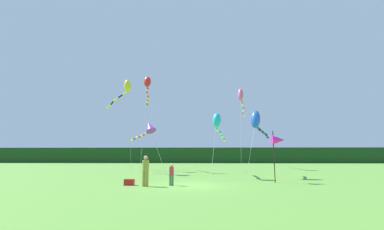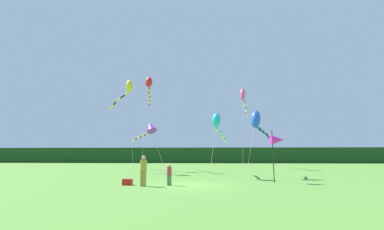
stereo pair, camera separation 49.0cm
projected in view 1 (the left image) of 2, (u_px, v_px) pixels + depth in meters
name	position (u px, v px, depth m)	size (l,w,h in m)	color
ground_plane	(189.00, 185.00, 15.74)	(120.00, 120.00, 0.00)	#5B9338
distant_treeline	(197.00, 155.00, 60.44)	(108.00, 2.97, 3.57)	#193D19
person_adult	(146.00, 169.00, 15.30)	(0.40, 0.40, 1.81)	olive
person_child	(171.00, 173.00, 15.67)	(0.29, 0.29, 1.32)	#3F724C
cooler_box	(129.00, 182.00, 15.76)	(0.60, 0.37, 0.37)	red
banner_flag_pole	(278.00, 140.00, 17.69)	(0.90, 0.70, 3.53)	black
kite_purple	(149.00, 128.00, 25.57)	(4.63, 4.68, 5.36)	#B2B2B2
kite_red	(147.00, 85.00, 30.67)	(1.60, 9.51, 11.18)	#B2B2B2
kite_blue	(256.00, 121.00, 21.63)	(3.20, 5.34, 5.76)	#B2B2B2
kite_rainbow	(241.00, 97.00, 35.65)	(2.53, 10.87, 11.12)	#B2B2B2
kite_cyan	(218.00, 123.00, 21.41)	(1.79, 6.80, 5.44)	#B2B2B2
kite_yellow	(125.00, 89.00, 32.62)	(5.62, 6.23, 11.35)	#B2B2B2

